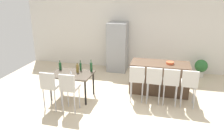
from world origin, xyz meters
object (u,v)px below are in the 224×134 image
wine_bottle_left (77,69)px  wine_bottle_corner (60,66)px  refrigerator (118,47)px  bar_chair_middle (154,79)px  bar_chair_far (189,82)px  wine_bottle_near (81,67)px  wine_bottle_middle (91,67)px  wine_glass_right (71,72)px  fruit_bowl (170,63)px  bar_chair_left (137,78)px  bar_chair_right (171,81)px  dining_chair_near (50,85)px  kitchen_island (159,77)px  dining_chair_far (69,87)px  potted_plant (201,67)px  dining_table (72,76)px

wine_bottle_left → wine_bottle_corner: wine_bottle_left is taller
refrigerator → bar_chair_middle: bearing=-57.3°
wine_bottle_corner → bar_chair_far: bearing=-0.2°
bar_chair_far → wine_bottle_near: 3.03m
wine_bottle_middle → wine_glass_right: wine_bottle_middle is taller
wine_bottle_middle → fruit_bowl: wine_bottle_middle is taller
bar_chair_middle → wine_bottle_near: bearing=177.6°
bar_chair_left → bar_chair_right: bearing=-0.0°
bar_chair_far → dining_chair_near: 3.57m
wine_bottle_middle → refrigerator: refrigerator is taller
refrigerator → dining_chair_near: bearing=-107.1°
kitchen_island → dining_chair_far: 2.77m
bar_chair_middle → refrigerator: (-1.52, 2.36, 0.22)m
bar_chair_middle → wine_bottle_middle: (-1.80, 0.08, 0.18)m
kitchen_island → potted_plant: size_ratio=2.67×
bar_chair_middle → wine_bottle_corner: bar_chair_middle is taller
wine_bottle_corner → fruit_bowl: bearing=12.8°
bar_chair_right → dining_chair_near: 3.13m
bar_chair_right → wine_glass_right: bearing=-170.8°
wine_glass_right → fruit_bowl: fruit_bowl is taller
bar_chair_far → dining_chair_far: same height
kitchen_island → bar_chair_right: bar_chair_right is taller
kitchen_island → potted_plant: (1.41, 1.57, -0.08)m
bar_chair_left → wine_bottle_corner: bar_chair_left is taller
bar_chair_far → wine_bottle_corner: (-3.63, 0.01, 0.15)m
dining_chair_far → wine_bottle_near: bearing=95.6°
dining_chair_far → wine_bottle_corner: 1.22m
dining_chair_near → potted_plant: 5.25m
wine_bottle_left → refrigerator: 2.53m
bar_chair_left → potted_plant: size_ratio=1.64×
dining_table → wine_bottle_middle: wine_bottle_middle is taller
wine_bottle_near → refrigerator: (0.61, 2.27, 0.06)m
bar_chair_left → wine_glass_right: bar_chair_left is taller
dining_table → refrigerator: refrigerator is taller
potted_plant → fruit_bowl: bearing=-124.8°
bar_chair_middle → dining_chair_far: size_ratio=1.00×
refrigerator → wine_glass_right: bearing=-103.8°
fruit_bowl → wine_bottle_left: bearing=-162.3°
bar_chair_left → dining_chair_near: same height
kitchen_island → fruit_bowl: bearing=-9.6°
bar_chair_middle → fruit_bowl: bearing=61.4°
wine_bottle_left → fruit_bowl: (2.54, 0.81, 0.10)m
fruit_bowl → wine_bottle_corner: bearing=-167.2°
bar_chair_middle → wine_bottle_corner: (-2.73, 0.01, 0.15)m
potted_plant → bar_chair_far: bearing=-105.0°
wine_glass_right → wine_bottle_left: bearing=81.3°
bar_chair_far → fruit_bowl: bearing=124.6°
kitchen_island → wine_bottle_near: 2.38m
dining_chair_far → wine_glass_right: (-0.18, 0.54, 0.17)m
bar_chair_far → fruit_bowl: size_ratio=4.78×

